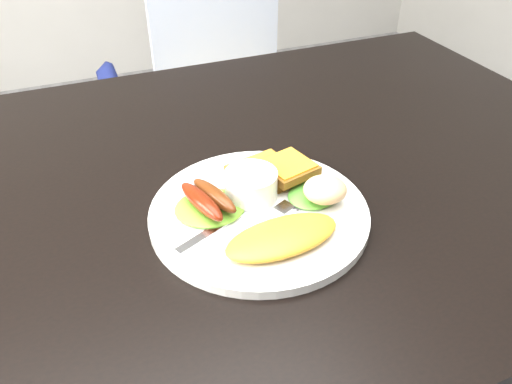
% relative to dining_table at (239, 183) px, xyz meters
% --- Properties ---
extents(dining_table, '(1.20, 0.80, 0.04)m').
position_rel_dining_table_xyz_m(dining_table, '(0.00, 0.00, 0.00)').
color(dining_table, black).
rests_on(dining_table, ground).
extents(dining_chair, '(0.42, 0.42, 0.05)m').
position_rel_dining_table_xyz_m(dining_chair, '(0.27, 0.76, -0.28)').
color(dining_chair, tan).
rests_on(dining_chair, ground).
extents(plate, '(0.27, 0.27, 0.01)m').
position_rel_dining_table_xyz_m(plate, '(-0.01, -0.10, 0.03)').
color(plate, white).
rests_on(plate, dining_table).
extents(lettuce_left, '(0.10, 0.09, 0.01)m').
position_rel_dining_table_xyz_m(lettuce_left, '(-0.07, -0.08, 0.04)').
color(lettuce_left, '#49982A').
rests_on(lettuce_left, plate).
extents(lettuce_right, '(0.08, 0.08, 0.01)m').
position_rel_dining_table_xyz_m(lettuce_right, '(0.06, -0.11, 0.04)').
color(lettuce_right, '#4C9739').
rests_on(lettuce_right, plate).
extents(omelette, '(0.14, 0.07, 0.02)m').
position_rel_dining_table_xyz_m(omelette, '(-0.01, -0.17, 0.04)').
color(omelette, gold).
rests_on(omelette, plate).
extents(sausage_a, '(0.04, 0.09, 0.02)m').
position_rel_dining_table_xyz_m(sausage_a, '(-0.08, -0.09, 0.05)').
color(sausage_a, '#6C2F10').
rests_on(sausage_a, lettuce_left).
extents(sausage_b, '(0.05, 0.09, 0.02)m').
position_rel_dining_table_xyz_m(sausage_b, '(-0.06, -0.08, 0.05)').
color(sausage_b, '#5D2D12').
rests_on(sausage_b, lettuce_left).
extents(ramekin, '(0.07, 0.07, 0.04)m').
position_rel_dining_table_xyz_m(ramekin, '(-0.01, -0.08, 0.05)').
color(ramekin, white).
rests_on(ramekin, plate).
extents(toast_a, '(0.09, 0.09, 0.01)m').
position_rel_dining_table_xyz_m(toast_a, '(0.02, -0.04, 0.04)').
color(toast_a, brown).
rests_on(toast_a, plate).
extents(toast_b, '(0.08, 0.08, 0.01)m').
position_rel_dining_table_xyz_m(toast_b, '(0.05, -0.06, 0.05)').
color(toast_b, brown).
rests_on(toast_b, toast_a).
extents(potato_salad, '(0.06, 0.06, 0.03)m').
position_rel_dining_table_xyz_m(potato_salad, '(0.07, -0.13, 0.06)').
color(potato_salad, '#F8EEA7').
rests_on(potato_salad, lettuce_right).
extents(fork, '(0.13, 0.07, 0.00)m').
position_rel_dining_table_xyz_m(fork, '(-0.06, -0.12, 0.03)').
color(fork, '#ADAFB7').
rests_on(fork, plate).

